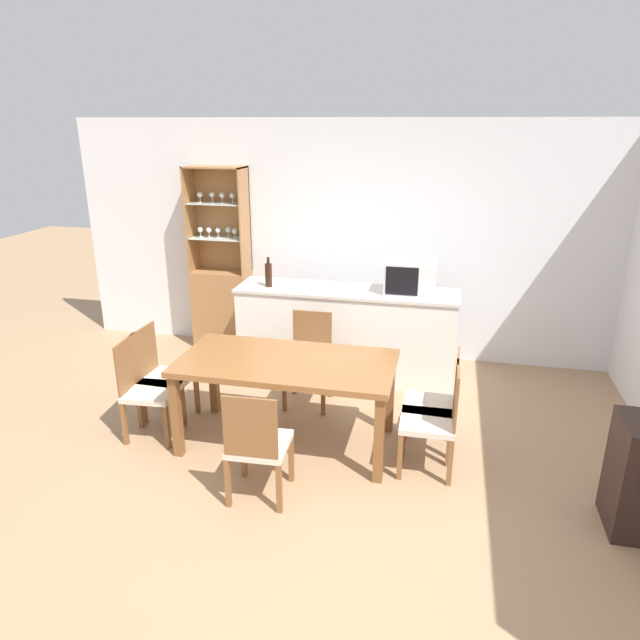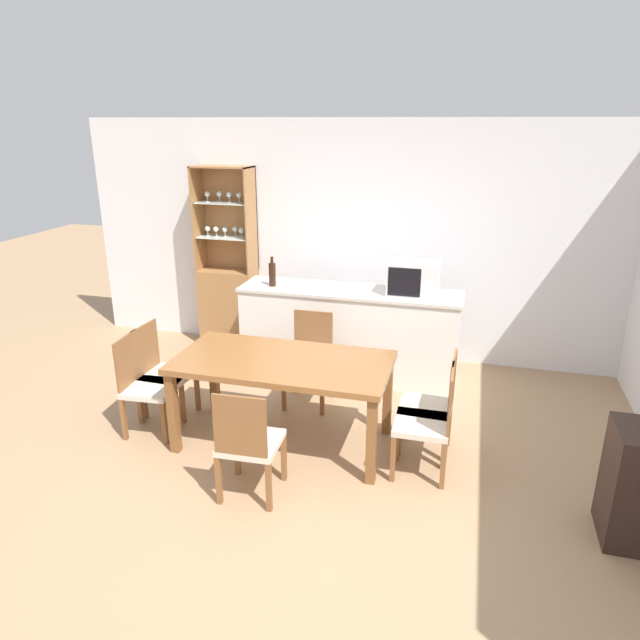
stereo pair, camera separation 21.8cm
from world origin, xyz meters
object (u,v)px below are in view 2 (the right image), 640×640
dining_chair_side_left_far (162,373)px  microwave (413,278)px  dining_table (283,369)px  dining_chair_side_right_near (428,422)px  display_cabinet (229,293)px  dining_chair_head_far (309,360)px  wine_bottle (272,274)px  dining_chair_side_right_far (431,406)px  dining_chair_side_left_near (146,386)px  dining_chair_head_near (249,443)px

dining_chair_side_left_far → microwave: 2.50m
dining_table → dining_chair_side_right_near: 1.20m
display_cabinet → dining_chair_head_far: display_cabinet is taller
dining_chair_side_left_far → dining_chair_head_far: 1.32m
microwave → dining_table: bearing=-120.1°
display_cabinet → wine_bottle: bearing=-37.5°
dining_chair_side_right_far → wine_bottle: bearing=56.9°
dining_chair_side_left_near → dining_chair_side_left_far: size_ratio=1.00×
microwave → wine_bottle: microwave is taller
dining_chair_side_left_far → microwave: bearing=125.3°
dining_chair_side_left_near → dining_chair_side_left_far: bearing=175.6°
dining_chair_head_near → dining_chair_side_right_far: (1.17, 0.87, 0.00)m
dining_chair_side_left_far → wine_bottle: (0.60, 1.23, 0.63)m
dining_chair_side_left_far → dining_chair_side_left_near: bearing=1.9°
dining_table → dining_chair_head_near: (0.00, -0.75, -0.23)m
dining_chair_side_right_far → dining_chair_side_left_near: bearing=98.6°
dining_chair_head_far → microwave: 1.28m
microwave → wine_bottle: 1.41m
dining_chair_side_left_near → dining_chair_side_right_near: (2.34, 0.00, 0.00)m
dining_chair_side_right_near → microwave: bearing=10.8°
dining_chair_side_left_near → dining_chair_side_right_far: bearing=91.9°
microwave → wine_bottle: (-1.41, -0.10, -0.03)m
dining_chair_side_left_far → microwave: microwave is taller
microwave → dining_chair_head_far: bearing=-139.9°
dining_chair_side_left_near → dining_chair_side_right_near: 2.34m
dining_chair_side_left_far → dining_chair_side_right_near: same height
dining_chair_side_left_near → microwave: microwave is taller
dining_chair_head_far → dining_chair_head_near: size_ratio=1.00×
dining_chair_side_right_near → dining_chair_head_near: same height
dining_chair_head_far → wine_bottle: 1.05m
dining_table → wine_bottle: bearing=112.7°
dining_chair_side_left_near → dining_chair_side_right_far: size_ratio=1.00×
dining_table → dining_chair_side_left_far: bearing=173.6°
dining_chair_side_left_near → dining_chair_head_near: bearing=57.9°
dining_chair_side_left_near → dining_chair_side_left_far: (-0.00, 0.26, 0.00)m
dining_chair_side_left_far → wine_bottle: 1.50m
dining_chair_side_right_near → dining_chair_head_near: (-1.17, -0.62, 0.00)m
dining_table → dining_chair_side_right_near: (1.17, -0.13, -0.23)m
dining_chair_side_left_near → dining_table: bearing=92.1°
display_cabinet → dining_chair_side_right_far: display_cabinet is taller
dining_chair_side_left_far → dining_chair_side_right_near: bearing=85.5°
display_cabinet → wine_bottle: (0.76, -0.58, 0.43)m
dining_chair_side_left_near → dining_chair_head_far: (1.17, 0.88, 0.00)m
dining_chair_side_left_near → dining_chair_head_far: size_ratio=1.00×
dining_chair_side_right_near → dining_chair_side_right_far: same height
dining_table → display_cabinet: bearing=124.3°
dining_chair_head_far → dining_chair_head_near: 1.49m
display_cabinet → dining_chair_side_right_far: (2.49, -1.81, -0.20)m
dining_chair_side_right_near → dining_chair_head_near: bearing=117.1°
dining_chair_side_left_near → microwave: bearing=123.9°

